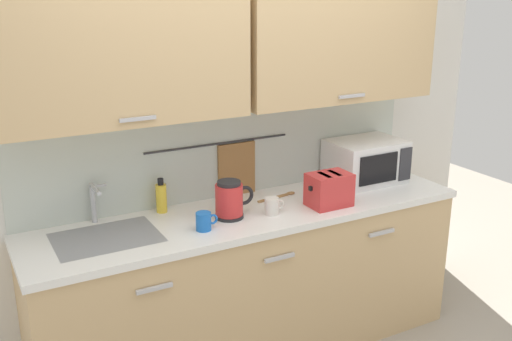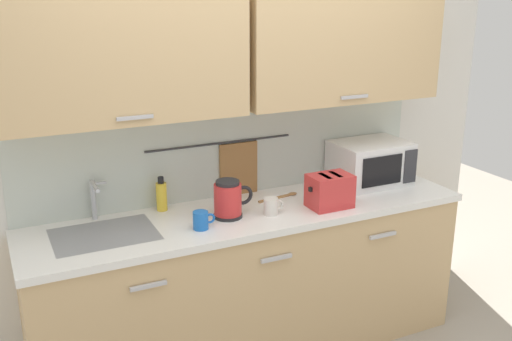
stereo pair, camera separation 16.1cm
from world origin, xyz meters
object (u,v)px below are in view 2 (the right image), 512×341
(dish_soap_bottle, at_px, (162,196))
(mug_near_sink, at_px, (201,220))
(wooden_spoon, at_px, (283,196))
(mug_by_kettle, at_px, (271,206))
(microwave, at_px, (370,163))
(electric_kettle, at_px, (229,199))
(toaster, at_px, (330,191))

(dish_soap_bottle, distance_m, mug_near_sink, 0.36)
(dish_soap_bottle, xyz_separation_m, mug_near_sink, (0.10, -0.35, -0.04))
(dish_soap_bottle, bearing_deg, wooden_spoon, -8.62)
(mug_near_sink, relative_size, mug_by_kettle, 1.00)
(microwave, xyz_separation_m, electric_kettle, (-1.03, -0.14, -0.03))
(microwave, xyz_separation_m, toaster, (-0.46, -0.25, -0.04))
(dish_soap_bottle, height_order, wooden_spoon, dish_soap_bottle)
(electric_kettle, distance_m, toaster, 0.59)
(microwave, bearing_deg, electric_kettle, -172.17)
(electric_kettle, relative_size, wooden_spoon, 0.82)
(wooden_spoon, bearing_deg, mug_by_kettle, -131.00)
(dish_soap_bottle, relative_size, mug_near_sink, 1.63)
(electric_kettle, bearing_deg, mug_by_kettle, -16.89)
(microwave, height_order, wooden_spoon, microwave)
(mug_near_sink, height_order, mug_by_kettle, same)
(electric_kettle, height_order, toaster, electric_kettle)
(microwave, relative_size, dish_soap_bottle, 2.35)
(toaster, xyz_separation_m, mug_by_kettle, (-0.35, 0.04, -0.05))
(microwave, height_order, dish_soap_bottle, microwave)
(electric_kettle, xyz_separation_m, wooden_spoon, (0.41, 0.15, -0.10))
(toaster, xyz_separation_m, wooden_spoon, (-0.17, 0.25, -0.09))
(microwave, distance_m, mug_near_sink, 1.25)
(wooden_spoon, bearing_deg, toaster, -56.85)
(wooden_spoon, bearing_deg, microwave, -0.46)
(electric_kettle, bearing_deg, toaster, -10.39)
(microwave, bearing_deg, mug_by_kettle, -165.41)
(dish_soap_bottle, bearing_deg, mug_near_sink, -73.20)
(dish_soap_bottle, height_order, toaster, dish_soap_bottle)
(microwave, xyz_separation_m, mug_by_kettle, (-0.81, -0.21, -0.09))
(microwave, relative_size, electric_kettle, 2.03)
(toaster, distance_m, wooden_spoon, 0.32)
(microwave, distance_m, wooden_spoon, 0.63)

